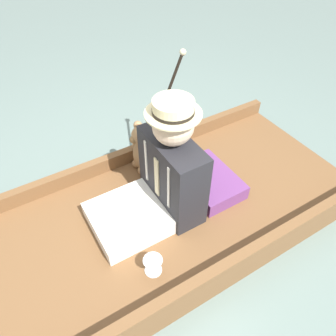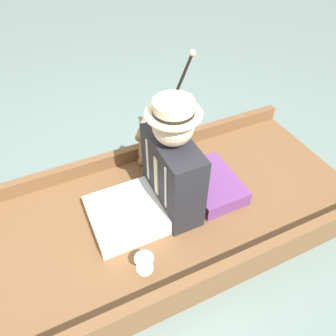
{
  "view_description": "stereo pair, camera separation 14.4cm",
  "coord_description": "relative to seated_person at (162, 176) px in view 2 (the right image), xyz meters",
  "views": [
    {
      "loc": [
        -1.17,
        0.52,
        1.82
      ],
      "look_at": [
        0.02,
        -0.2,
        0.49
      ],
      "focal_mm": 35.0,
      "sensor_mm": 36.0,
      "label": 1
    },
    {
      "loc": [
        -1.24,
        0.39,
        1.82
      ],
      "look_at": [
        0.02,
        -0.2,
        0.49
      ],
      "focal_mm": 35.0,
      "sensor_mm": 36.0,
      "label": 2
    }
  ],
  "objects": [
    {
      "name": "seated_person",
      "position": [
        0.0,
        0.0,
        0.0
      ],
      "size": [
        0.48,
        0.69,
        0.79
      ],
      "rotation": [
        0.0,
        0.0,
        0.21
      ],
      "color": "white",
      "rests_on": "punt_boat"
    },
    {
      "name": "wine_glass",
      "position": [
        -0.36,
        0.27,
        -0.22
      ],
      "size": [
        0.11,
        0.11,
        0.11
      ],
      "color": "silver",
      "rests_on": "punt_boat"
    },
    {
      "name": "punt_boat",
      "position": [
        -0.02,
        0.16,
        -0.36
      ],
      "size": [
        1.17,
        2.92,
        0.26
      ],
      "color": "brown",
      "rests_on": "ground_plane"
    },
    {
      "name": "teddy_bear",
      "position": [
        0.4,
        -0.07,
        -0.11
      ],
      "size": [
        0.27,
        0.16,
        0.39
      ],
      "color": "#9E754C",
      "rests_on": "punt_boat"
    },
    {
      "name": "seat_cushion",
      "position": [
        0.0,
        -0.37,
        -0.24
      ],
      "size": [
        0.46,
        0.32,
        0.11
      ],
      "color": "#6B3875",
      "rests_on": "punt_boat"
    },
    {
      "name": "ground_plane",
      "position": [
        -0.02,
        0.16,
        -0.44
      ],
      "size": [
        16.0,
        16.0,
        0.0
      ],
      "primitive_type": "plane",
      "color": "slate"
    },
    {
      "name": "walking_cane",
      "position": [
        0.46,
        -0.29,
        0.18
      ],
      "size": [
        0.04,
        0.37,
        0.81
      ],
      "color": "black",
      "rests_on": "punt_boat"
    }
  ]
}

